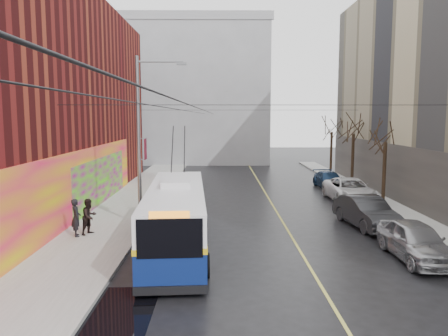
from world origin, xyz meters
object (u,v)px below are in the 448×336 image
object	(u,v)px
tree_far	(332,124)
parked_car_d	(329,180)
pedestrian_a	(76,218)
following_car	(188,186)
streetlight_pole	(142,137)
tree_near	(386,130)
trolleybus	(176,216)
pedestrian_b	(89,216)
parked_car_b	(366,212)
tree_mid	(354,124)
parked_car_a	(415,241)
parked_car_c	(350,190)

from	to	relation	value
tree_far	parked_car_d	bearing A→B (deg)	-105.11
pedestrian_a	following_car	bearing A→B (deg)	-45.42
streetlight_pole	tree_near	distance (m)	16.28
trolleybus	pedestrian_b	xyz separation A→B (m)	(-4.46, 1.90, -0.47)
tree_far	pedestrian_b	xyz separation A→B (m)	(-17.45, -21.89, -4.11)
tree_near	trolleybus	distance (m)	16.63
streetlight_pole	parked_car_d	size ratio (longest dim) A/B	1.93
pedestrian_b	pedestrian_a	bearing A→B (deg)	154.12
streetlight_pole	pedestrian_b	size ratio (longest dim) A/B	5.11
parked_car_b	following_car	size ratio (longest dim) A/B	1.27
tree_near	pedestrian_a	xyz separation A→B (m)	(-17.98, -8.26, -3.91)
streetlight_pole	pedestrian_a	world-z (taller)	streetlight_pole
tree_mid	pedestrian_a	distance (m)	23.95
streetlight_pole	pedestrian_a	distance (m)	5.24
pedestrian_a	parked_car_a	bearing A→B (deg)	-126.26
parked_car_b	parked_car_c	xyz separation A→B (m)	(1.20, 6.92, -0.01)
trolleybus	following_car	bearing A→B (deg)	88.42
parked_car_b	tree_far	bearing A→B (deg)	72.68
trolleybus	parked_car_b	distance (m)	10.50
tree_far	following_car	distance (m)	17.63
trolleybus	parked_car_a	world-z (taller)	trolleybus
streetlight_pole	parked_car_b	bearing A→B (deg)	-0.36
pedestrian_b	parked_car_c	bearing A→B (deg)	-32.07
parked_car_d	parked_car_c	bearing A→B (deg)	-92.41
tree_mid	pedestrian_a	world-z (taller)	tree_mid
parked_car_d	parked_car_a	bearing A→B (deg)	-95.39
parked_car_d	following_car	size ratio (longest dim) A/B	1.18
tree_mid	parked_car_b	xyz separation A→B (m)	(-3.20, -13.08, -4.43)
pedestrian_a	parked_car_c	bearing A→B (deg)	-84.72
tree_near	following_car	xyz separation A→B (m)	(-13.45, 3.52, -4.30)
following_car	trolleybus	bearing A→B (deg)	-84.16
tree_far	parked_car_b	size ratio (longest dim) A/B	1.31
parked_car_c	pedestrian_a	distance (m)	18.39
parked_car_d	following_car	bearing A→B (deg)	-167.40
trolleybus	parked_car_a	xyz separation A→B (m)	(10.06, -1.64, -0.70)
pedestrian_b	tree_near	bearing A→B (deg)	-37.22
tree_far	parked_car_c	distance (m)	13.99
tree_mid	parked_car_d	size ratio (longest dim) A/B	1.43
parked_car_b	parked_car_c	size ratio (longest dim) A/B	0.86
parked_car_c	pedestrian_a	bearing A→B (deg)	-151.31
tree_near	tree_far	xyz separation A→B (m)	(0.00, 14.00, 0.17)
parked_car_d	pedestrian_a	xyz separation A→B (m)	(-15.98, -14.86, 0.39)
streetlight_pole	tree_near	world-z (taller)	streetlight_pole
streetlight_pole	tree_near	xyz separation A→B (m)	(15.14, 6.00, 0.13)
pedestrian_a	parked_car_d	bearing A→B (deg)	-71.49
following_car	parked_car_d	bearing A→B (deg)	18.90
streetlight_pole	tree_near	size ratio (longest dim) A/B	1.41
tree_mid	parked_car_c	size ratio (longest dim) A/B	1.15
pedestrian_a	pedestrian_b	world-z (taller)	pedestrian_a
trolleybus	pedestrian_a	bearing A→B (deg)	159.49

